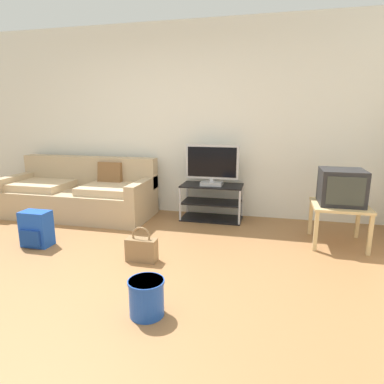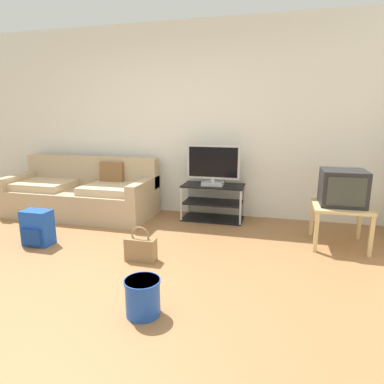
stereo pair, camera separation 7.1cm
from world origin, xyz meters
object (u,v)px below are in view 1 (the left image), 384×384
cleaning_bucket (147,296)px  side_table (339,210)px  backpack (36,229)px  handbag (142,249)px  tv_stand (212,202)px  flat_tv (212,165)px  couch (81,194)px  crt_tv (342,187)px

cleaning_bucket → side_table: bearing=48.7°
side_table → backpack: size_ratio=1.48×
side_table → handbag: bearing=-154.4°
handbag → tv_stand: bearing=74.2°
tv_stand → flat_tv: bearing=-90.0°
flat_tv → side_table: flat_tv is taller
tv_stand → backpack: tv_stand is taller
couch → tv_stand: bearing=6.8°
flat_tv → cleaning_bucket: flat_tv is taller
side_table → cleaning_bucket: 2.43m
side_table → handbag: 2.22m
cleaning_bucket → tv_stand: bearing=88.9°
cleaning_bucket → flat_tv: bearing=88.9°
crt_tv → handbag: crt_tv is taller
cleaning_bucket → crt_tv: bearing=48.9°
tv_stand → crt_tv: 1.70m
couch → cleaning_bucket: couch is taller
tv_stand → side_table: size_ratio=1.43×
side_table → backpack: side_table is taller
tv_stand → handbag: 1.60m
flat_tv → backpack: size_ratio=1.82×
handbag → cleaning_bucket: size_ratio=1.31×
tv_stand → cleaning_bucket: 2.41m
couch → tv_stand: couch is taller
couch → backpack: bearing=-81.2°
couch → cleaning_bucket: bearing=-49.4°
tv_stand → crt_tv: size_ratio=1.83×
backpack → crt_tv: bearing=26.7°
tv_stand → side_table: tv_stand is taller
side_table → cleaning_bucket: bearing=-131.3°
flat_tv → cleaning_bucket: size_ratio=2.65×
couch → handbag: size_ratio=5.97×
couch → cleaning_bucket: size_ratio=7.80×
flat_tv → backpack: 2.30m
side_table → cleaning_bucket: side_table is taller
flat_tv → cleaning_bucket: bearing=-91.1°
tv_stand → crt_tv: crt_tv is taller
handbag → crt_tv: bearing=25.9°
tv_stand → side_table: (1.55, -0.59, 0.15)m
flat_tv → handbag: (-0.43, -1.52, -0.64)m
backpack → cleaning_bucket: 1.94m
cleaning_bucket → couch: bearing=130.6°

